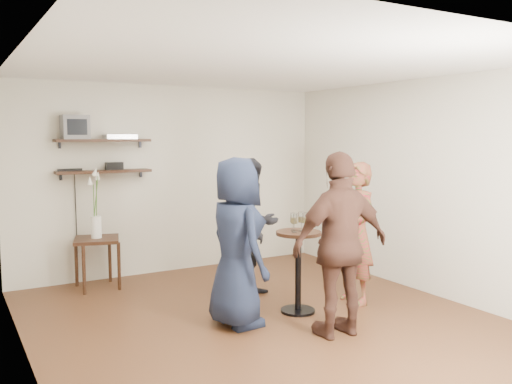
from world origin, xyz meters
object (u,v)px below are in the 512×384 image
Objects in this scene: crt_monitor at (75,127)px; side_table at (97,246)px; person_dark at (251,228)px; dvd_deck at (120,137)px; person_plaid at (356,233)px; drinks_table at (298,260)px; person_brown at (341,245)px; radio at (114,166)px; person_navy at (236,242)px.

crt_monitor is 0.49× the size of side_table.
dvd_deck is at bearing 113.19° from person_dark.
person_dark is at bearing -127.42° from person_plaid.
drinks_table is 0.50× the size of person_brown.
side_table is (0.17, -0.27, -1.48)m from crt_monitor.
crt_monitor is 0.20× the size of person_plaid.
radio reaches higher than drinks_table.
radio is 2.48m from person_navy.
dvd_deck is 0.25× the size of person_plaid.
person_brown reaches higher than drinks_table.
crt_monitor reaches higher than person_brown.
crt_monitor is 0.80× the size of dvd_deck.
person_dark is at bearing 102.00° from drinks_table.
radio is at bearing 120.20° from drinks_table.
crt_monitor reaches higher than dvd_deck.
radio is 1.07m from side_table.
person_navy is at bearing -140.19° from person_dark.
side_table is 0.74× the size of drinks_table.
person_brown is (1.61, -2.80, 0.35)m from side_table.
person_navy reaches higher than radio.
side_table is 1.99m from person_dark.
side_table is 0.37× the size of person_brown.
person_dark is 1.52m from person_brown.
person_dark is at bearing -82.44° from person_brown.
side_table is 2.62m from drinks_table.
person_navy is at bearing -87.61° from person_plaid.
radio is 0.25× the size of drinks_table.
crt_monitor reaches higher than side_table.
dvd_deck is 0.45× the size of drinks_table.
side_table is at bearing 21.79° from person_navy.
dvd_deck is 0.39m from radio.
person_plaid is (2.59, -2.34, -1.21)m from crt_monitor.
person_navy reaches higher than drinks_table.
radio is (-0.09, 0.00, -0.38)m from dvd_deck.
person_brown is at bearing -59.85° from crt_monitor.
dvd_deck is at bearing -65.35° from person_brown.
crt_monitor is 0.18× the size of person_brown.
person_dark is (-0.16, 0.75, 0.25)m from drinks_table.
crt_monitor is 2.56m from person_dark.
crt_monitor is 0.58m from dvd_deck.
person_plaid is 0.92× the size of person_brown.
person_dark is (1.09, -1.55, -1.07)m from dvd_deck.
side_table is (-0.32, -0.27, -0.98)m from radio.
person_dark is (-0.93, 0.79, 0.02)m from person_plaid.
crt_monitor is 0.19× the size of person_navy.
drinks_table is at bearing -51.59° from crt_monitor.
crt_monitor is 0.36× the size of drinks_table.
person_brown is (-0.81, -0.72, 0.08)m from person_plaid.
side_table is 0.39× the size of person_navy.
person_brown reaches higher than person_dark.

